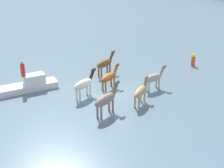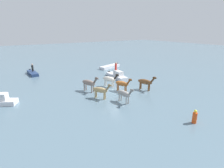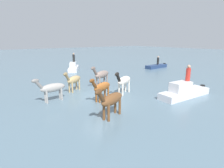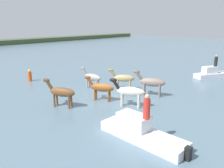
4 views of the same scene
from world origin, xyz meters
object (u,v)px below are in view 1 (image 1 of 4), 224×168
at_px(person_watcher_seated, 23,69).
at_px(buoy_channel_marker, 193,61).
at_px(horse_dun_straggler, 105,63).
at_px(horse_mid_herd, 106,99).
at_px(boat_dinghy_port, 29,86).
at_px(horse_gray_outer, 141,91).
at_px(horse_pinto_flank, 154,78).
at_px(horse_dark_mare, 109,77).
at_px(horse_rear_stallion, 84,84).

distance_m(person_watcher_seated, buoy_channel_marker, 15.08).
bearing_deg(horse_dun_straggler, buoy_channel_marker, -36.33).
relative_size(horse_mid_herd, person_watcher_seated, 2.08).
distance_m(boat_dinghy_port, person_watcher_seated, 1.45).
height_order(horse_gray_outer, person_watcher_seated, person_watcher_seated).
distance_m(horse_dun_straggler, boat_dinghy_port, 6.55).
bearing_deg(horse_pinto_flank, boat_dinghy_port, 144.15).
bearing_deg(horse_mid_herd, buoy_channel_marker, -3.70).
bearing_deg(horse_dark_mare, horse_gray_outer, -101.91).
bearing_deg(horse_pinto_flank, horse_gray_outer, -153.18).
height_order(horse_gray_outer, horse_rear_stallion, horse_rear_stallion).
xyz_separation_m(horse_mid_herd, boat_dinghy_port, (-6.22, -3.23, -0.77)).
relative_size(horse_rear_stallion, buoy_channel_marker, 2.08).
bearing_deg(buoy_channel_marker, horse_gray_outer, -66.99).
relative_size(horse_pinto_flank, buoy_channel_marker, 1.99).
bearing_deg(boat_dinghy_port, horse_dun_straggler, 1.06).
height_order(horse_pinto_flank, horse_gray_outer, horse_gray_outer).
relative_size(horse_gray_outer, person_watcher_seated, 1.75).
xyz_separation_m(horse_dun_straggler, person_watcher_seated, (-0.30, -6.80, 0.70)).
bearing_deg(horse_rear_stallion, horse_dun_straggler, 17.59).
height_order(horse_dark_mare, horse_gray_outer, same).
bearing_deg(boat_dinghy_port, horse_pinto_flank, -26.72).
relative_size(horse_dark_mare, horse_gray_outer, 1.06).
height_order(horse_dun_straggler, boat_dinghy_port, horse_dun_straggler).
xyz_separation_m(horse_gray_outer, person_watcher_seated, (-6.23, -6.24, 0.76)).
bearing_deg(boat_dinghy_port, horse_mid_herd, -59.04).
distance_m(horse_gray_outer, boat_dinghy_port, 8.62).
bearing_deg(person_watcher_seated, buoy_channel_marker, 80.09).
distance_m(horse_gray_outer, horse_mid_herd, 2.72).
xyz_separation_m(horse_dark_mare, boat_dinghy_port, (-2.93, -5.37, -0.66)).
xyz_separation_m(horse_rear_stallion, horse_mid_herd, (2.96, 0.13, 0.04)).
relative_size(horse_dark_mare, horse_mid_herd, 0.90).
bearing_deg(buoy_channel_marker, horse_dark_mare, -87.72).
xyz_separation_m(horse_pinto_flank, horse_mid_herd, (1.44, -4.97, 0.11)).
xyz_separation_m(horse_dun_straggler, boat_dinghy_port, (-0.28, -6.50, -0.72)).
height_order(horse_dark_mare, horse_mid_herd, horse_mid_herd).
relative_size(horse_gray_outer, buoy_channel_marker, 1.83).
relative_size(horse_pinto_flank, horse_dun_straggler, 0.95).
xyz_separation_m(horse_rear_stallion, boat_dinghy_port, (-3.26, -3.10, -0.73)).
height_order(horse_dark_mare, buoy_channel_marker, horse_dark_mare).
height_order(person_watcher_seated, buoy_channel_marker, person_watcher_seated).
distance_m(horse_dark_mare, horse_dun_straggler, 2.89).
bearing_deg(horse_mid_herd, boat_dinghy_port, 95.84).
relative_size(horse_dun_straggler, buoy_channel_marker, 2.08).
xyz_separation_m(horse_dun_straggler, buoy_channel_marker, (2.29, 8.01, -0.52)).
distance_m(horse_dun_straggler, horse_mid_herd, 6.78).
distance_m(horse_dark_mare, person_watcher_seated, 6.43).
distance_m(horse_pinto_flank, horse_dun_straggler, 4.81).
bearing_deg(horse_rear_stallion, horse_gray_outer, -69.67).
bearing_deg(person_watcher_seated, horse_pinto_flank, 60.56).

